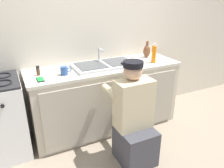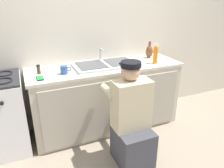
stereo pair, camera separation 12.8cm
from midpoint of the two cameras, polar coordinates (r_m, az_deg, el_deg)
ground_plane at (r=2.90m, az=-0.40°, el=-13.50°), size 12.00×12.00×0.00m
back_wall at (r=2.98m, az=-6.06°, el=13.62°), size 6.00×0.10×2.50m
counter_cabinet at (r=2.91m, az=-2.92°, el=-3.79°), size 1.90×0.62×0.83m
countertop at (r=2.76m, az=-3.17°, el=4.41°), size 1.94×0.62×0.04m
sink_double_basin at (r=2.75m, az=-3.20°, el=5.15°), size 0.80×0.44×0.19m
plumber_person at (r=2.32m, az=4.18°, el=-9.91°), size 0.42×0.61×1.10m
vase_decorative at (r=3.15m, az=7.93°, el=8.55°), size 0.10×0.10×0.23m
soap_bottle_orange at (r=2.89m, az=9.62°, el=7.68°), size 0.06×0.06×0.25m
spice_bottle_pepper at (r=2.56m, az=-20.12°, el=3.25°), size 0.04×0.04×0.10m
cell_phone at (r=2.42m, az=-19.68°, el=1.10°), size 0.07×0.14×0.01m
coffee_mug at (r=2.49m, az=-13.79°, el=3.39°), size 0.13×0.08×0.09m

